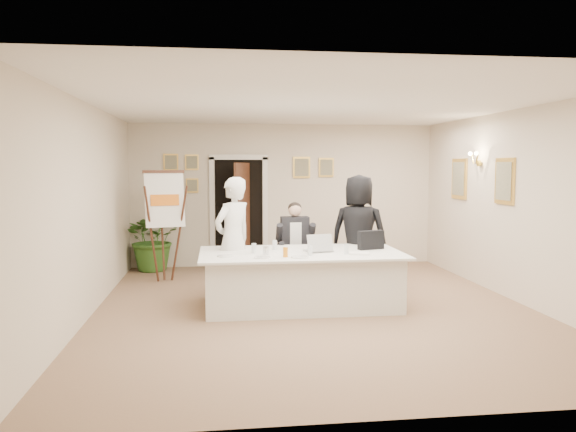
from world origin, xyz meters
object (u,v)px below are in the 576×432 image
(conference_table, at_px, (301,279))
(standing_man, at_px, (233,240))
(standing_woman, at_px, (359,234))
(oj_glass, at_px, (285,252))
(potted_palm, at_px, (154,238))
(laptop_bag, at_px, (371,240))
(paper_stack, at_px, (359,253))
(steel_jug, at_px, (266,251))
(seated_man, at_px, (295,245))
(laptop, at_px, (318,242))
(flip_chart, at_px, (164,232))

(conference_table, relative_size, standing_man, 1.55)
(standing_woman, bearing_deg, standing_man, 39.10)
(oj_glass, bearing_deg, potted_palm, 120.81)
(laptop_bag, distance_m, paper_stack, 0.53)
(standing_man, relative_size, oj_glass, 14.00)
(conference_table, height_order, steel_jug, steel_jug)
(standing_woman, relative_size, laptop_bag, 4.76)
(seated_man, distance_m, laptop_bag, 1.41)
(laptop, height_order, steel_jug, laptop)
(standing_woman, xyz_separation_m, potted_palm, (-3.39, 2.30, -0.30))
(paper_stack, bearing_deg, standing_man, 157.75)
(laptop_bag, relative_size, steel_jug, 3.52)
(seated_man, height_order, steel_jug, seated_man)
(standing_woman, xyz_separation_m, steel_jug, (-1.54, -0.97, -0.09))
(paper_stack, bearing_deg, laptop_bag, 56.89)
(steel_jug, bearing_deg, seated_man, 66.02)
(potted_palm, relative_size, laptop, 3.26)
(seated_man, distance_m, laptop, 1.14)
(standing_man, xyz_separation_m, steel_jug, (0.43, -0.57, -0.08))
(seated_man, height_order, potted_palm, seated_man)
(flip_chart, distance_m, oj_glass, 2.96)
(seated_man, bearing_deg, steel_jug, -121.61)
(laptop, bearing_deg, conference_table, 170.52)
(flip_chart, xyz_separation_m, oj_glass, (1.78, -2.36, -0.02))
(seated_man, distance_m, steel_jug, 1.45)
(standing_woman, relative_size, potted_palm, 1.48)
(standing_man, bearing_deg, oj_glass, 87.72)
(oj_glass, bearing_deg, standing_woman, 42.62)
(potted_palm, bearing_deg, paper_stack, -47.47)
(flip_chart, bearing_deg, standing_man, -54.46)
(conference_table, distance_m, steel_jug, 0.70)
(conference_table, bearing_deg, paper_stack, -22.80)
(seated_man, distance_m, potted_palm, 3.12)
(laptop_bag, bearing_deg, standing_man, 156.28)
(standing_man, bearing_deg, seated_man, 174.29)
(seated_man, xyz_separation_m, paper_stack, (0.68, -1.44, 0.08))
(seated_man, bearing_deg, oj_glass, -110.28)
(seated_man, distance_m, standing_woman, 1.04)
(laptop, relative_size, paper_stack, 1.40)
(potted_palm, bearing_deg, conference_table, -52.54)
(seated_man, relative_size, laptop_bag, 3.66)
(potted_palm, height_order, oj_glass, potted_palm)
(flip_chart, bearing_deg, standing_woman, -20.64)
(oj_glass, bearing_deg, laptop_bag, 22.35)
(laptop, height_order, paper_stack, laptop)
(conference_table, bearing_deg, flip_chart, 136.67)
(laptop_bag, bearing_deg, potted_palm, 122.65)
(seated_man, distance_m, flip_chart, 2.28)
(laptop, relative_size, oj_glass, 2.95)
(flip_chart, height_order, potted_palm, flip_chart)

